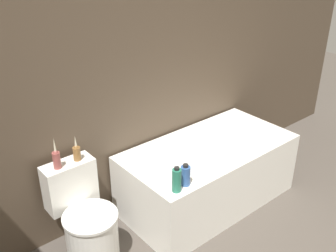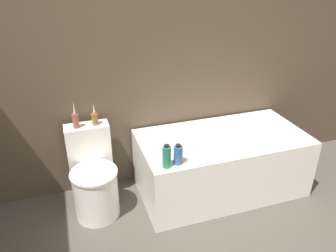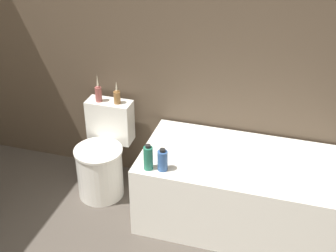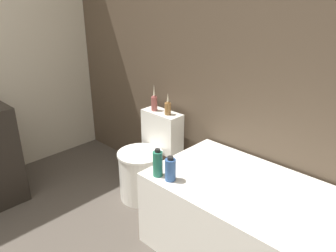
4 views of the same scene
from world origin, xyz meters
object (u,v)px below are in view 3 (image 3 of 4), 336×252
at_px(toilet, 103,158).
at_px(shampoo_bottle_tall, 148,158).
at_px(vase_gold, 98,92).
at_px(bathtub, 242,190).
at_px(shampoo_bottle_short, 163,160).
at_px(vase_silver, 117,96).

relative_size(toilet, shampoo_bottle_tall, 3.76).
bearing_deg(vase_gold, toilet, -66.55).
relative_size(bathtub, toilet, 2.06).
bearing_deg(toilet, vase_gold, 113.45).
bearing_deg(bathtub, vase_gold, 168.72).
bearing_deg(shampoo_bottle_tall, shampoo_bottle_short, 10.28).
xyz_separation_m(vase_silver, shampoo_bottle_short, (0.54, -0.54, -0.15)).
height_order(bathtub, toilet, toilet).
xyz_separation_m(bathtub, vase_gold, (-1.23, 0.24, 0.52)).
bearing_deg(toilet, shampoo_bottle_tall, -35.23).
xyz_separation_m(vase_silver, shampoo_bottle_tall, (0.45, -0.56, -0.14)).
height_order(vase_gold, shampoo_bottle_short, vase_gold).
distance_m(vase_gold, vase_silver, 0.16).
height_order(vase_gold, shampoo_bottle_tall, vase_gold).
distance_m(vase_silver, shampoo_bottle_tall, 0.73).
bearing_deg(vase_gold, shampoo_bottle_tall, -42.37).
distance_m(bathtub, vase_silver, 1.21).
height_order(vase_gold, vase_silver, vase_gold).
height_order(toilet, shampoo_bottle_tall, shampoo_bottle_tall).
relative_size(bathtub, vase_gold, 6.45).
xyz_separation_m(shampoo_bottle_tall, shampoo_bottle_short, (0.10, 0.02, -0.01)).
relative_size(vase_silver, shampoo_bottle_short, 1.15).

